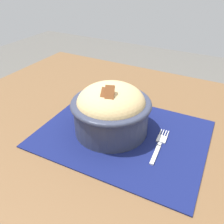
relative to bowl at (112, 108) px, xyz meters
name	(u,v)px	position (x,y,z in m)	size (l,w,h in m)	color
table	(124,157)	(0.04, 0.00, -0.14)	(1.09, 0.85, 0.74)	brown
placemat	(123,133)	(0.03, 0.00, -0.06)	(0.40, 0.31, 0.00)	#11194C
bowl	(112,108)	(0.00, 0.00, 0.00)	(0.22, 0.22, 0.14)	#2D3347
fork	(160,144)	(0.13, 0.00, -0.06)	(0.03, 0.13, 0.00)	#B8B8B8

